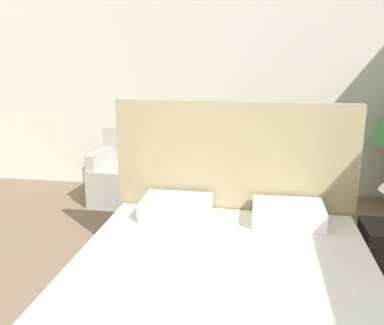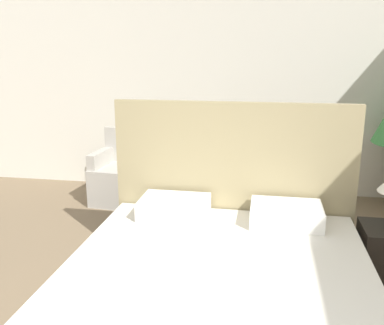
# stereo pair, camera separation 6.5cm
# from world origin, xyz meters

# --- Properties ---
(wall_back) EXTENTS (10.00, 0.06, 2.90)m
(wall_back) POSITION_xyz_m (0.00, 4.10, 1.45)
(wall_back) COLOR silver
(wall_back) RESTS_ON ground_plane
(bed) EXTENTS (1.88, 2.06, 1.34)m
(bed) POSITION_xyz_m (0.41, 1.21, 0.28)
(bed) COLOR #4C4238
(bed) RESTS_ON ground_plane
(armchair_near_window_left) EXTENTS (0.62, 0.61, 0.83)m
(armchair_near_window_left) POSITION_xyz_m (-0.97, 3.40, 0.28)
(armchair_near_window_left) COLOR #B7B2A8
(armchair_near_window_left) RESTS_ON ground_plane
(armchair_near_window_right) EXTENTS (0.57, 0.56, 0.83)m
(armchair_near_window_right) POSITION_xyz_m (0.04, 3.40, 0.28)
(armchair_near_window_right) COLOR #B7B2A8
(armchair_near_window_right) RESTS_ON ground_plane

